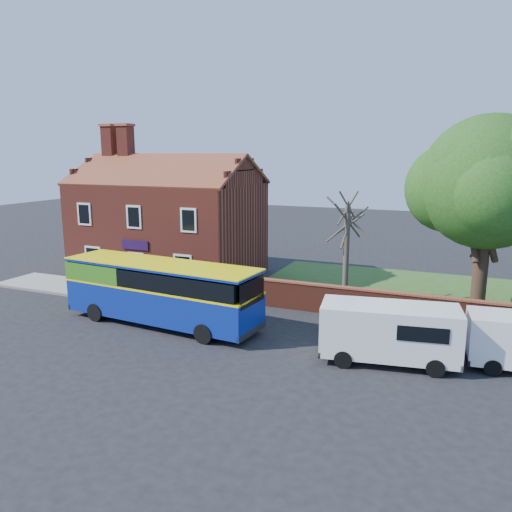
% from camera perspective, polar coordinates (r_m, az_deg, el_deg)
% --- Properties ---
extents(ground, '(120.00, 120.00, 0.00)m').
position_cam_1_polar(ground, '(23.91, -10.38, -9.55)').
color(ground, black).
rests_on(ground, ground).
extents(pavement, '(18.00, 3.50, 0.12)m').
position_cam_1_polar(pavement, '(32.25, -15.22, -4.07)').
color(pavement, gray).
rests_on(pavement, ground).
extents(kerb, '(18.00, 0.15, 0.14)m').
position_cam_1_polar(kerb, '(30.95, -17.22, -4.82)').
color(kerb, slate).
rests_on(kerb, ground).
extents(grass_strip, '(26.00, 12.00, 0.04)m').
position_cam_1_polar(grass_strip, '(32.65, 23.15, -4.49)').
color(grass_strip, '#426B28').
rests_on(grass_strip, ground).
extents(shop_building, '(12.30, 8.13, 10.50)m').
position_cam_1_polar(shop_building, '(36.15, -9.93, 3.28)').
color(shop_building, maroon).
rests_on(shop_building, ground).
extents(boundary_wall, '(22.00, 0.38, 1.60)m').
position_cam_1_polar(boundary_wall, '(26.67, 23.22, -6.23)').
color(boundary_wall, maroon).
rests_on(boundary_wall, ground).
extents(bus, '(10.73, 3.55, 3.21)m').
position_cam_1_polar(bus, '(25.88, -11.39, -3.69)').
color(bus, navy).
rests_on(bus, ground).
extents(van_near, '(5.85, 3.08, 2.45)m').
position_cam_1_polar(van_near, '(21.57, 15.02, -8.26)').
color(van_near, white).
rests_on(van_near, ground).
extents(large_tree, '(8.65, 6.84, 10.55)m').
position_cam_1_polar(large_tree, '(28.37, 25.15, 7.20)').
color(large_tree, black).
rests_on(large_tree, ground).
extents(bare_tree, '(2.33, 2.77, 6.21)m').
position_cam_1_polar(bare_tree, '(28.73, 10.28, 0.66)').
color(bare_tree, '#4C4238').
rests_on(bare_tree, ground).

